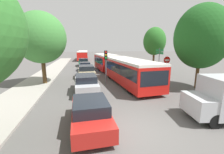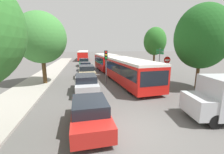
{
  "view_description": "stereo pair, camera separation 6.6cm",
  "coord_description": "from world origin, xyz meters",
  "px_view_note": "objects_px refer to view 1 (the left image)",
  "views": [
    {
      "loc": [
        -2.32,
        -6.04,
        3.85
      ],
      "look_at": [
        0.2,
        6.47,
        1.2
      ],
      "focal_mm": 24.0,
      "sensor_mm": 36.0,
      "label": 1
    },
    {
      "loc": [
        -2.25,
        -6.05,
        3.85
      ],
      "look_at": [
        0.2,
        6.47,
        1.2
      ],
      "focal_mm": 24.0,
      "sensor_mm": 36.0,
      "label": 2
    }
  ],
  "objects_px": {
    "queued_car_red": "(90,113)",
    "traffic_light": "(106,60)",
    "direction_sign_post": "(159,56)",
    "articulated_bus": "(117,65)",
    "queued_car_green": "(83,62)",
    "queued_car_blue": "(85,66)",
    "tree_right_mid": "(154,41)",
    "city_bus_rear": "(83,55)",
    "no_entry_sign": "(166,66)",
    "tree_right_near": "(200,39)",
    "queued_car_silver": "(86,83)",
    "tree_left_mid": "(41,38)",
    "queued_car_tan": "(86,72)"
  },
  "relations": [
    {
      "from": "traffic_light",
      "to": "tree_right_near",
      "type": "distance_m",
      "value": 8.79
    },
    {
      "from": "direction_sign_post",
      "to": "tree_right_mid",
      "type": "xyz_separation_m",
      "value": [
        0.66,
        2.85,
        1.95
      ]
    },
    {
      "from": "queued_car_red",
      "to": "queued_car_green",
      "type": "xyz_separation_m",
      "value": [
        -0.04,
        23.08,
        0.04
      ]
    },
    {
      "from": "queued_car_tan",
      "to": "tree_left_mid",
      "type": "bearing_deg",
      "value": 118.03
    },
    {
      "from": "direction_sign_post",
      "to": "tree_left_mid",
      "type": "xyz_separation_m",
      "value": [
        -13.6,
        -1.91,
        2.06
      ]
    },
    {
      "from": "queued_car_tan",
      "to": "queued_car_green",
      "type": "bearing_deg",
      "value": -0.84
    },
    {
      "from": "tree_left_mid",
      "to": "queued_car_silver",
      "type": "bearing_deg",
      "value": -40.14
    },
    {
      "from": "queued_car_blue",
      "to": "queued_car_green",
      "type": "height_order",
      "value": "queued_car_green"
    },
    {
      "from": "queued_car_red",
      "to": "city_bus_rear",
      "type": "bearing_deg",
      "value": -2.01
    },
    {
      "from": "queued_car_red",
      "to": "traffic_light",
      "type": "height_order",
      "value": "traffic_light"
    },
    {
      "from": "queued_car_red",
      "to": "queued_car_tan",
      "type": "bearing_deg",
      "value": -2.79
    },
    {
      "from": "city_bus_rear",
      "to": "tree_right_near",
      "type": "height_order",
      "value": "tree_right_near"
    },
    {
      "from": "city_bus_rear",
      "to": "articulated_bus",
      "type": "bearing_deg",
      "value": -168.44
    },
    {
      "from": "queued_car_green",
      "to": "direction_sign_post",
      "type": "height_order",
      "value": "direction_sign_post"
    },
    {
      "from": "tree_left_mid",
      "to": "tree_right_near",
      "type": "bearing_deg",
      "value": -16.21
    },
    {
      "from": "articulated_bus",
      "to": "queued_car_green",
      "type": "relative_size",
      "value": 4.02
    },
    {
      "from": "traffic_light",
      "to": "tree_right_mid",
      "type": "xyz_separation_m",
      "value": [
        8.08,
        5.63,
        2.0
      ]
    },
    {
      "from": "queued_car_green",
      "to": "no_entry_sign",
      "type": "distance_m",
      "value": 18.11
    },
    {
      "from": "tree_right_mid",
      "to": "queued_car_silver",
      "type": "bearing_deg",
      "value": -141.26
    },
    {
      "from": "articulated_bus",
      "to": "queued_car_silver",
      "type": "distance_m",
      "value": 6.92
    },
    {
      "from": "queued_car_tan",
      "to": "tree_right_mid",
      "type": "xyz_separation_m",
      "value": [
        10.0,
        2.31,
        3.73
      ]
    },
    {
      "from": "articulated_bus",
      "to": "queued_car_tan",
      "type": "distance_m",
      "value": 3.87
    },
    {
      "from": "queued_car_blue",
      "to": "direction_sign_post",
      "type": "xyz_separation_m",
      "value": [
        9.37,
        -6.15,
        1.87
      ]
    },
    {
      "from": "queued_car_blue",
      "to": "no_entry_sign",
      "type": "relative_size",
      "value": 1.4
    },
    {
      "from": "tree_left_mid",
      "to": "tree_right_mid",
      "type": "xyz_separation_m",
      "value": [
        14.26,
        4.76,
        -0.11
      ]
    },
    {
      "from": "no_entry_sign",
      "to": "tree_right_mid",
      "type": "xyz_separation_m",
      "value": [
        2.1,
        7.03,
        2.63
      ]
    },
    {
      "from": "articulated_bus",
      "to": "tree_right_near",
      "type": "bearing_deg",
      "value": 38.75
    },
    {
      "from": "city_bus_rear",
      "to": "no_entry_sign",
      "type": "bearing_deg",
      "value": -162.12
    },
    {
      "from": "queued_car_silver",
      "to": "queued_car_blue",
      "type": "height_order",
      "value": "queued_car_silver"
    },
    {
      "from": "queued_car_red",
      "to": "no_entry_sign",
      "type": "xyz_separation_m",
      "value": [
        8.08,
        6.93,
        1.17
      ]
    },
    {
      "from": "traffic_light",
      "to": "direction_sign_post",
      "type": "distance_m",
      "value": 7.93
    },
    {
      "from": "traffic_light",
      "to": "tree_right_near",
      "type": "relative_size",
      "value": 0.46
    },
    {
      "from": "queued_car_green",
      "to": "direction_sign_post",
      "type": "xyz_separation_m",
      "value": [
        9.56,
        -11.97,
        1.8
      ]
    },
    {
      "from": "tree_left_mid",
      "to": "city_bus_rear",
      "type": "bearing_deg",
      "value": 81.41
    },
    {
      "from": "queued_car_silver",
      "to": "tree_right_near",
      "type": "bearing_deg",
      "value": -95.81
    },
    {
      "from": "articulated_bus",
      "to": "queued_car_tan",
      "type": "relative_size",
      "value": 3.91
    },
    {
      "from": "tree_right_near",
      "to": "queued_car_silver",
      "type": "bearing_deg",
      "value": 176.12
    },
    {
      "from": "tree_right_mid",
      "to": "tree_right_near",
      "type": "bearing_deg",
      "value": -90.99
    },
    {
      "from": "queued_car_tan",
      "to": "queued_car_blue",
      "type": "xyz_separation_m",
      "value": [
        -0.03,
        5.61,
        -0.09
      ]
    },
    {
      "from": "queued_car_silver",
      "to": "queued_car_tan",
      "type": "xyz_separation_m",
      "value": [
        0.2,
        5.87,
        0.03
      ]
    },
    {
      "from": "queued_car_blue",
      "to": "no_entry_sign",
      "type": "distance_m",
      "value": 13.07
    },
    {
      "from": "city_bus_rear",
      "to": "queued_car_tan",
      "type": "xyz_separation_m",
      "value": [
        0.12,
        -24.89,
        -0.66
      ]
    },
    {
      "from": "city_bus_rear",
      "to": "queued_car_red",
      "type": "distance_m",
      "value": 36.55
    },
    {
      "from": "direction_sign_post",
      "to": "tree_right_mid",
      "type": "height_order",
      "value": "tree_right_mid"
    },
    {
      "from": "queued_car_silver",
      "to": "direction_sign_post",
      "type": "bearing_deg",
      "value": -62.73
    },
    {
      "from": "queued_car_tan",
      "to": "direction_sign_post",
      "type": "relative_size",
      "value": 1.24
    },
    {
      "from": "articulated_bus",
      "to": "queued_car_green",
      "type": "height_order",
      "value": "articulated_bus"
    },
    {
      "from": "queued_car_blue",
      "to": "no_entry_sign",
      "type": "xyz_separation_m",
      "value": [
        7.93,
        -10.33,
        1.19
      ]
    },
    {
      "from": "queued_car_green",
      "to": "tree_right_near",
      "type": "xyz_separation_m",
      "value": [
        10.06,
        -17.98,
        3.74
      ]
    },
    {
      "from": "queued_car_green",
      "to": "tree_left_mid",
      "type": "bearing_deg",
      "value": 161.85
    }
  ]
}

